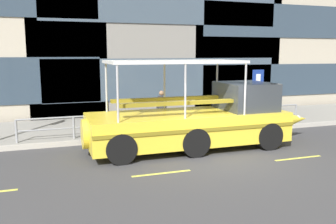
{
  "coord_description": "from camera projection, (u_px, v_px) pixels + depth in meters",
  "views": [
    {
      "loc": [
        -5.46,
        -10.67,
        3.49
      ],
      "look_at": [
        -1.21,
        1.88,
        1.3
      ],
      "focal_mm": 38.49,
      "sensor_mm": 36.0,
      "label": 1
    }
  ],
  "objects": [
    {
      "name": "ground_plane",
      "position": [
        219.0,
        156.0,
        12.26
      ],
      "size": [
        120.0,
        120.0,
        0.0
      ],
      "primitive_type": "plane",
      "color": "#3D3D3F"
    },
    {
      "name": "sidewalk",
      "position": [
        167.0,
        123.0,
        17.48
      ],
      "size": [
        32.0,
        4.8,
        0.18
      ],
      "primitive_type": "cube",
      "color": "gray",
      "rests_on": "ground_plane"
    },
    {
      "name": "curb_edge",
      "position": [
        186.0,
        134.0,
        15.16
      ],
      "size": [
        32.0,
        0.18,
        0.18
      ],
      "primitive_type": "cube",
      "color": "#B2ADA3",
      "rests_on": "ground_plane"
    },
    {
      "name": "lane_centreline",
      "position": [
        234.0,
        165.0,
        11.28
      ],
      "size": [
        25.8,
        0.12,
        0.01
      ],
      "color": "#DBD64C",
      "rests_on": "ground_plane"
    },
    {
      "name": "curb_guardrail",
      "position": [
        174.0,
        117.0,
        15.23
      ],
      "size": [
        12.48,
        0.09,
        0.89
      ],
      "color": "gray",
      "rests_on": "sidewalk"
    },
    {
      "name": "parking_sign",
      "position": [
        257.0,
        87.0,
        17.15
      ],
      "size": [
        0.6,
        0.12,
        2.51
      ],
      "color": "#4C4F54",
      "rests_on": "sidewalk"
    },
    {
      "name": "duck_tour_boat",
      "position": [
        201.0,
        120.0,
        13.31
      ],
      "size": [
        9.05,
        2.57,
        3.23
      ],
      "color": "yellow",
      "rests_on": "ground_plane"
    },
    {
      "name": "pedestrian_near_bow",
      "position": [
        234.0,
        99.0,
        17.78
      ],
      "size": [
        0.25,
        0.5,
        1.75
      ],
      "color": "#47423D",
      "rests_on": "sidewalk"
    },
    {
      "name": "pedestrian_mid_left",
      "position": [
        162.0,
        105.0,
        16.24
      ],
      "size": [
        0.47,
        0.22,
        1.63
      ],
      "color": "black",
      "rests_on": "sidewalk"
    }
  ]
}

